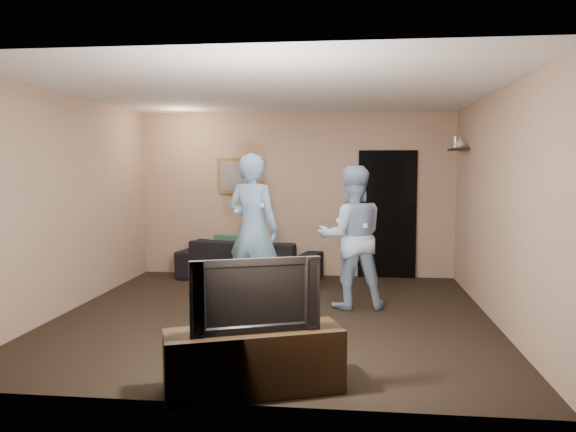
# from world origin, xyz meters

# --- Properties ---
(ground) EXTENTS (5.00, 5.00, 0.00)m
(ground) POSITION_xyz_m (0.00, 0.00, 0.00)
(ground) COLOR black
(ground) RESTS_ON ground
(ceiling) EXTENTS (5.00, 5.00, 0.04)m
(ceiling) POSITION_xyz_m (0.00, 0.00, 2.60)
(ceiling) COLOR silver
(ceiling) RESTS_ON wall_back
(wall_back) EXTENTS (5.00, 0.04, 2.60)m
(wall_back) POSITION_xyz_m (0.00, 2.50, 1.30)
(wall_back) COLOR tan
(wall_back) RESTS_ON ground
(wall_front) EXTENTS (5.00, 0.04, 2.60)m
(wall_front) POSITION_xyz_m (0.00, -2.50, 1.30)
(wall_front) COLOR tan
(wall_front) RESTS_ON ground
(wall_left) EXTENTS (0.04, 5.00, 2.60)m
(wall_left) POSITION_xyz_m (-2.50, 0.00, 1.30)
(wall_left) COLOR tan
(wall_left) RESTS_ON ground
(wall_right) EXTENTS (0.04, 5.00, 2.60)m
(wall_right) POSITION_xyz_m (2.50, 0.00, 1.30)
(wall_right) COLOR tan
(wall_right) RESTS_ON ground
(sofa) EXTENTS (2.28, 1.23, 0.63)m
(sofa) POSITION_xyz_m (-0.67, 2.05, 0.31)
(sofa) COLOR black
(sofa) RESTS_ON ground
(throw_pillow) EXTENTS (0.44, 0.27, 0.42)m
(throw_pillow) POSITION_xyz_m (-1.01, 2.05, 0.48)
(throw_pillow) COLOR #194D3D
(throw_pillow) RESTS_ON sofa
(painting_frame) EXTENTS (0.72, 0.05, 0.57)m
(painting_frame) POSITION_xyz_m (-0.90, 2.48, 1.60)
(painting_frame) COLOR olive
(painting_frame) RESTS_ON wall_back
(painting_canvas) EXTENTS (0.62, 0.01, 0.47)m
(painting_canvas) POSITION_xyz_m (-0.90, 2.45, 1.60)
(painting_canvas) COLOR slate
(painting_canvas) RESTS_ON painting_frame
(doorway) EXTENTS (0.90, 0.06, 2.00)m
(doorway) POSITION_xyz_m (1.45, 2.47, 1.00)
(doorway) COLOR black
(doorway) RESTS_ON ground
(light_switch) EXTENTS (0.08, 0.02, 0.12)m
(light_switch) POSITION_xyz_m (0.85, 2.48, 1.30)
(light_switch) COLOR silver
(light_switch) RESTS_ON wall_back
(wall_shelf) EXTENTS (0.20, 0.60, 0.03)m
(wall_shelf) POSITION_xyz_m (2.39, 1.80, 1.99)
(wall_shelf) COLOR black
(wall_shelf) RESTS_ON wall_right
(shelf_vase) EXTENTS (0.15, 0.15, 0.14)m
(shelf_vase) POSITION_xyz_m (2.39, 1.68, 2.08)
(shelf_vase) COLOR silver
(shelf_vase) RESTS_ON wall_shelf
(shelf_figurine) EXTENTS (0.06, 0.06, 0.18)m
(shelf_figurine) POSITION_xyz_m (2.39, 2.01, 2.09)
(shelf_figurine) COLOR silver
(shelf_figurine) RESTS_ON wall_shelf
(tv_console) EXTENTS (1.43, 0.90, 0.49)m
(tv_console) POSITION_xyz_m (0.16, -2.25, 0.25)
(tv_console) COLOR black
(tv_console) RESTS_ON ground
(television) EXTENTS (0.97, 0.48, 0.57)m
(television) POSITION_xyz_m (0.16, -2.25, 0.78)
(television) COLOR black
(television) RESTS_ON tv_console
(wii_player_left) EXTENTS (0.81, 0.67, 1.91)m
(wii_player_left) POSITION_xyz_m (-0.36, 0.63, 0.96)
(wii_player_left) COLOR #79AAD1
(wii_player_left) RESTS_ON ground
(wii_player_right) EXTENTS (0.96, 0.81, 1.76)m
(wii_player_right) POSITION_xyz_m (0.90, 0.50, 0.88)
(wii_player_right) COLOR #9ABDE0
(wii_player_right) RESTS_ON ground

